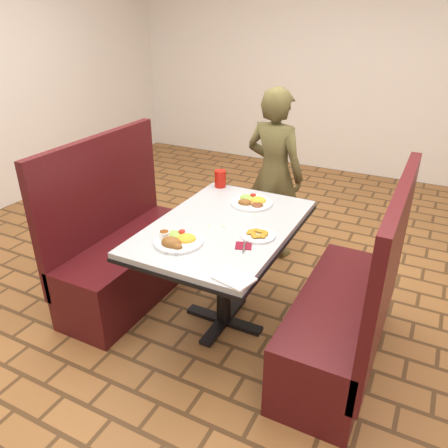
# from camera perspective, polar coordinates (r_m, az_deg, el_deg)

# --- Properties ---
(room) EXTENTS (7.00, 7.04, 2.82)m
(room) POSITION_cam_1_polar(r_m,az_deg,el_deg) (2.39, 0.00, 25.80)
(room) COLOR #9D6433
(room) RESTS_ON ground
(dining_table) EXTENTS (0.81, 1.21, 0.75)m
(dining_table) POSITION_cam_1_polar(r_m,az_deg,el_deg) (2.71, 0.00, -1.82)
(dining_table) COLOR #A9ABAE
(dining_table) RESTS_ON ground
(booth_bench_left) EXTENTS (0.47, 1.20, 1.17)m
(booth_bench_left) POSITION_cam_1_polar(r_m,az_deg,el_deg) (3.27, -12.60, -3.80)
(booth_bench_left) COLOR #4E1114
(booth_bench_left) RESTS_ON ground
(booth_bench_right) EXTENTS (0.47, 1.20, 1.17)m
(booth_bench_right) POSITION_cam_1_polar(r_m,az_deg,el_deg) (2.68, 15.69, -11.56)
(booth_bench_right) COLOR #4E1114
(booth_bench_right) RESTS_ON ground
(diner_person) EXTENTS (0.57, 0.43, 1.42)m
(diner_person) POSITION_cam_1_polar(r_m,az_deg,el_deg) (3.63, 6.55, 6.42)
(diner_person) COLOR brown
(diner_person) RESTS_ON ground
(near_dinner_plate) EXTENTS (0.27, 0.27, 0.09)m
(near_dinner_plate) POSITION_cam_1_polar(r_m,az_deg,el_deg) (2.46, -6.14, -1.88)
(near_dinner_plate) COLOR white
(near_dinner_plate) RESTS_ON dining_table
(far_dinner_plate) EXTENTS (0.28, 0.28, 0.07)m
(far_dinner_plate) POSITION_cam_1_polar(r_m,az_deg,el_deg) (2.95, 3.69, 3.11)
(far_dinner_plate) COLOR white
(far_dinner_plate) RESTS_ON dining_table
(plantain_plate) EXTENTS (0.20, 0.20, 0.03)m
(plantain_plate) POSITION_cam_1_polar(r_m,az_deg,el_deg) (2.53, 4.46, -1.38)
(plantain_plate) COLOR white
(plantain_plate) RESTS_ON dining_table
(maroon_napkin) EXTENTS (0.12, 0.12, 0.00)m
(maroon_napkin) POSITION_cam_1_polar(r_m,az_deg,el_deg) (2.43, 2.56, -2.86)
(maroon_napkin) COLOR maroon
(maroon_napkin) RESTS_ON dining_table
(spoon_utensil) EXTENTS (0.06, 0.13, 0.00)m
(spoon_utensil) POSITION_cam_1_polar(r_m,az_deg,el_deg) (2.41, 2.66, -2.97)
(spoon_utensil) COLOR silver
(spoon_utensil) RESTS_ON dining_table
(red_tumbler) EXTENTS (0.08, 0.08, 0.13)m
(red_tumbler) POSITION_cam_1_polar(r_m,az_deg,el_deg) (3.22, -0.50, 5.95)
(red_tumbler) COLOR #B6150C
(red_tumbler) RESTS_ON dining_table
(paper_napkin) EXTENTS (0.21, 0.18, 0.01)m
(paper_napkin) POSITION_cam_1_polar(r_m,az_deg,el_deg) (2.14, 1.34, -7.12)
(paper_napkin) COLOR white
(paper_napkin) RESTS_ON dining_table
(knife_utensil) EXTENTS (0.01, 0.17, 0.00)m
(knife_utensil) POSITION_cam_1_polar(r_m,az_deg,el_deg) (2.40, -5.23, -3.13)
(knife_utensil) COLOR silver
(knife_utensil) RESTS_ON dining_table
(fork_utensil) EXTENTS (0.02, 0.16, 0.00)m
(fork_utensil) POSITION_cam_1_polar(r_m,az_deg,el_deg) (2.41, -6.39, -3.01)
(fork_utensil) COLOR silver
(fork_utensil) RESTS_ON dining_table
(lettuce_shreds) EXTENTS (0.28, 0.32, 0.00)m
(lettuce_shreds) POSITION_cam_1_polar(r_m,az_deg,el_deg) (2.70, 1.33, 0.35)
(lettuce_shreds) COLOR #84B448
(lettuce_shreds) RESTS_ON dining_table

